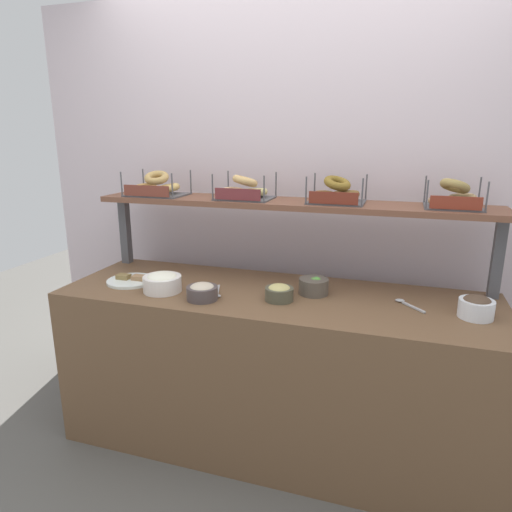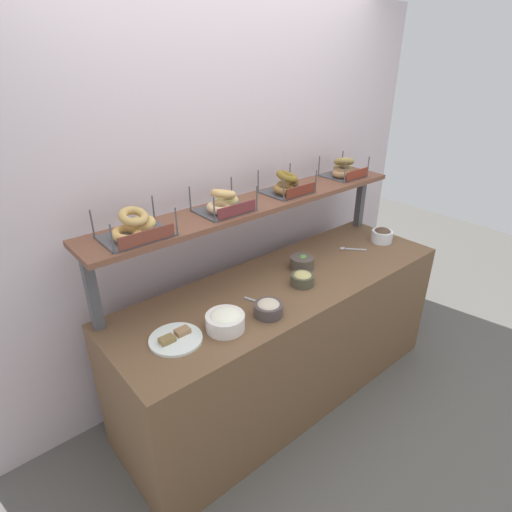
% 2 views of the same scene
% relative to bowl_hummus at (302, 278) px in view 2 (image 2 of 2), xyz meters
% --- Properties ---
extents(ground_plane, '(8.00, 8.00, 0.00)m').
position_rel_bowl_hummus_xyz_m(ground_plane, '(-0.04, 0.08, -0.89)').
color(ground_plane, '#595651').
extents(back_wall, '(3.38, 0.06, 2.40)m').
position_rel_bowl_hummus_xyz_m(back_wall, '(-0.04, 0.63, 0.31)').
color(back_wall, silver).
rests_on(back_wall, ground_plane).
extents(deli_counter, '(2.18, 0.70, 0.85)m').
position_rel_bowl_hummus_xyz_m(deli_counter, '(-0.04, 0.08, -0.46)').
color(deli_counter, brown).
rests_on(deli_counter, ground_plane).
extents(shelf_riser_left, '(0.05, 0.05, 0.40)m').
position_rel_bowl_hummus_xyz_m(shelf_riser_left, '(-1.07, 0.35, 0.16)').
color(shelf_riser_left, '#4C4C51').
rests_on(shelf_riser_left, deli_counter).
extents(shelf_riser_right, '(0.05, 0.05, 0.40)m').
position_rel_bowl_hummus_xyz_m(shelf_riser_right, '(0.98, 0.35, 0.16)').
color(shelf_riser_right, '#4C4C51').
rests_on(shelf_riser_right, deli_counter).
extents(upper_shelf, '(2.14, 0.32, 0.03)m').
position_rel_bowl_hummus_xyz_m(upper_shelf, '(-0.04, 0.35, 0.38)').
color(upper_shelf, brown).
rests_on(upper_shelf, shelf_riser_left).
extents(bowl_hummus, '(0.14, 0.14, 0.08)m').
position_rel_bowl_hummus_xyz_m(bowl_hummus, '(0.00, 0.00, 0.00)').
color(bowl_hummus, '#4C4B39').
rests_on(bowl_hummus, deli_counter).
extents(bowl_chocolate_spread, '(0.15, 0.15, 0.10)m').
position_rel_bowl_hummus_xyz_m(bowl_chocolate_spread, '(0.87, 0.06, 0.01)').
color(bowl_chocolate_spread, white).
rests_on(bowl_chocolate_spread, deli_counter).
extents(bowl_veggie_mix, '(0.15, 0.15, 0.09)m').
position_rel_bowl_hummus_xyz_m(bowl_veggie_mix, '(0.14, 0.14, 0.00)').
color(bowl_veggie_mix, '#544B41').
rests_on(bowl_veggie_mix, deli_counter).
extents(bowl_tuna_salad, '(0.15, 0.15, 0.08)m').
position_rel_bowl_hummus_xyz_m(bowl_tuna_salad, '(-0.36, -0.10, 0.00)').
color(bowl_tuna_salad, '#4A4141').
rests_on(bowl_tuna_salad, deli_counter).
extents(bowl_cream_cheese, '(0.19, 0.19, 0.10)m').
position_rel_bowl_hummus_xyz_m(bowl_cream_cheese, '(-0.60, -0.06, 0.01)').
color(bowl_cream_cheese, white).
rests_on(bowl_cream_cheese, deli_counter).
extents(serving_plate_white, '(0.25, 0.25, 0.04)m').
position_rel_bowl_hummus_xyz_m(serving_plate_white, '(-0.83, 0.02, -0.03)').
color(serving_plate_white, white).
rests_on(serving_plate_white, deli_counter).
extents(serving_spoon_near_plate, '(0.13, 0.14, 0.01)m').
position_rel_bowl_hummus_xyz_m(serving_spoon_near_plate, '(0.58, 0.12, -0.03)').
color(serving_spoon_near_plate, '#B7B7BC').
rests_on(serving_spoon_near_plate, deli_counter).
extents(serving_spoon_by_edge, '(0.08, 0.17, 0.01)m').
position_rel_bowl_hummus_xyz_m(serving_spoon_by_edge, '(-0.32, -0.02, -0.03)').
color(serving_spoon_by_edge, '#B7B7BC').
rests_on(serving_spoon_by_edge, deli_counter).
extents(bagel_basket_sesame, '(0.33, 0.25, 0.14)m').
position_rel_bowl_hummus_xyz_m(bagel_basket_sesame, '(-0.83, 0.33, 0.44)').
color(bagel_basket_sesame, '#4C4C51').
rests_on(bagel_basket_sesame, upper_shelf).
extents(bagel_basket_plain, '(0.30, 0.26, 0.14)m').
position_rel_bowl_hummus_xyz_m(bagel_basket_plain, '(-0.29, 0.35, 0.44)').
color(bagel_basket_plain, '#4C4C51').
rests_on(bagel_basket_plain, upper_shelf).
extents(bagel_basket_cinnamon_raisin, '(0.29, 0.26, 0.14)m').
position_rel_bowl_hummus_xyz_m(bagel_basket_cinnamon_raisin, '(0.20, 0.36, 0.44)').
color(bagel_basket_cinnamon_raisin, '#4C4C51').
rests_on(bagel_basket_cinnamon_raisin, upper_shelf).
extents(bagel_basket_everything, '(0.28, 0.26, 0.15)m').
position_rel_bowl_hummus_xyz_m(bagel_basket_everything, '(0.76, 0.37, 0.44)').
color(bagel_basket_everything, '#4C4C51').
rests_on(bagel_basket_everything, upper_shelf).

